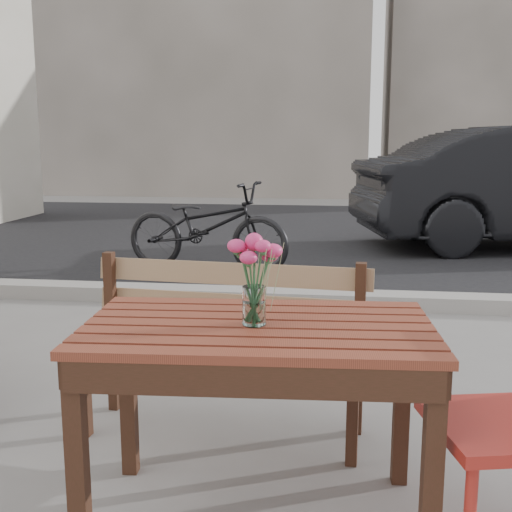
% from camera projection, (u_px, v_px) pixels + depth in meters
% --- Properties ---
extents(ground, '(80.00, 80.00, 0.00)m').
position_uv_depth(ground, '(220.00, 510.00, 2.36)').
color(ground, slate).
rests_on(ground, ground).
extents(street, '(30.00, 8.12, 0.12)m').
position_uv_depth(street, '(303.00, 256.00, 7.30)').
color(street, black).
rests_on(street, ground).
extents(backdrop_buildings, '(15.50, 4.00, 8.00)m').
position_uv_depth(backdrop_buildings, '(334.00, 45.00, 15.73)').
color(backdrop_buildings, slate).
rests_on(backdrop_buildings, ground).
extents(main_table, '(1.22, 0.76, 0.73)m').
position_uv_depth(main_table, '(258.00, 357.00, 2.20)').
color(main_table, maroon).
rests_on(main_table, ground).
extents(main_bench, '(1.36, 0.51, 0.83)m').
position_uv_depth(main_bench, '(226.00, 325.00, 2.96)').
color(main_bench, '#A27E54').
rests_on(main_bench, ground).
extents(main_vase, '(0.17, 0.17, 0.31)m').
position_uv_depth(main_vase, '(254.00, 268.00, 2.13)').
color(main_vase, white).
rests_on(main_vase, main_table).
extents(bicycle, '(1.86, 0.98, 0.93)m').
position_uv_depth(bicycle, '(207.00, 227.00, 6.55)').
color(bicycle, black).
rests_on(bicycle, ground).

